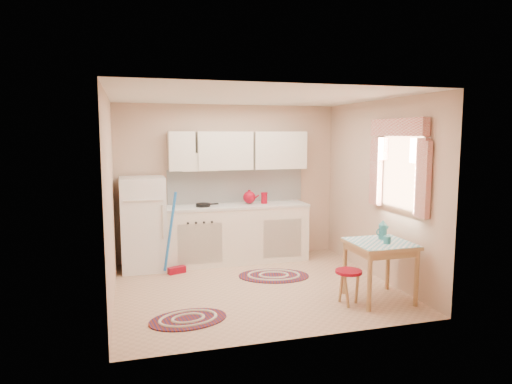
% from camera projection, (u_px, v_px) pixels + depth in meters
% --- Properties ---
extents(room_shell, '(3.64, 3.60, 2.52)m').
position_uv_depth(room_shell, '(261.00, 166.00, 6.15)').
color(room_shell, tan).
rests_on(room_shell, ground).
extents(fridge, '(0.65, 0.60, 1.40)m').
position_uv_depth(fridge, '(143.00, 224.00, 6.81)').
color(fridge, white).
rests_on(fridge, ground).
extents(broom, '(0.30, 0.21, 1.20)m').
position_uv_depth(broom, '(176.00, 233.00, 6.61)').
color(broom, blue).
rests_on(broom, ground).
extents(base_cabinets, '(2.25, 0.60, 0.88)m').
position_uv_depth(base_cabinets, '(237.00, 234.00, 7.28)').
color(base_cabinets, white).
rests_on(base_cabinets, ground).
extents(countertop, '(2.27, 0.62, 0.04)m').
position_uv_depth(countertop, '(236.00, 206.00, 7.22)').
color(countertop, silver).
rests_on(countertop, base_cabinets).
extents(frying_pan, '(0.25, 0.25, 0.05)m').
position_uv_depth(frying_pan, '(203.00, 205.00, 7.02)').
color(frying_pan, black).
rests_on(frying_pan, countertop).
extents(red_kettle, '(0.23, 0.21, 0.22)m').
position_uv_depth(red_kettle, '(249.00, 197.00, 7.26)').
color(red_kettle, maroon).
rests_on(red_kettle, countertop).
extents(red_canister, '(0.11, 0.11, 0.16)m').
position_uv_depth(red_canister, '(264.00, 199.00, 7.33)').
color(red_canister, maroon).
rests_on(red_canister, countertop).
extents(table, '(0.72, 0.72, 0.72)m').
position_uv_depth(table, '(379.00, 271.00, 5.59)').
color(table, tan).
rests_on(table, ground).
extents(stool, '(0.42, 0.42, 0.42)m').
position_uv_depth(stool, '(348.00, 287.00, 5.45)').
color(stool, maroon).
rests_on(stool, ground).
extents(coffee_pot, '(0.14, 0.12, 0.25)m').
position_uv_depth(coffee_pot, '(383.00, 230.00, 5.67)').
color(coffee_pot, teal).
rests_on(coffee_pot, table).
extents(mug, '(0.11, 0.11, 0.10)m').
position_uv_depth(mug, '(387.00, 240.00, 5.45)').
color(mug, teal).
rests_on(mug, table).
extents(rug_center, '(1.15, 0.90, 0.02)m').
position_uv_depth(rug_center, '(274.00, 276.00, 6.55)').
color(rug_center, maroon).
rests_on(rug_center, ground).
extents(rug_left, '(0.94, 0.69, 0.02)m').
position_uv_depth(rug_left, '(188.00, 319.00, 5.00)').
color(rug_left, maroon).
rests_on(rug_left, ground).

